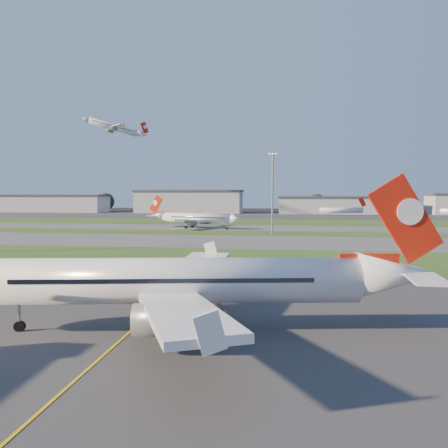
% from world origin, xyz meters
% --- Properties ---
extents(ground, '(700.00, 700.00, 0.00)m').
position_xyz_m(ground, '(0.00, 0.00, 0.00)').
color(ground, black).
rests_on(ground, ground).
extents(apron_near, '(300.00, 70.00, 0.01)m').
position_xyz_m(apron_near, '(0.00, 0.00, 0.01)').
color(apron_near, '#333335').
rests_on(apron_near, ground).
extents(grass_strip_a, '(300.00, 34.00, 0.01)m').
position_xyz_m(grass_strip_a, '(0.00, 52.00, 0.01)').
color(grass_strip_a, '#244818').
rests_on(grass_strip_a, ground).
extents(taxiway_a, '(300.00, 32.00, 0.01)m').
position_xyz_m(taxiway_a, '(0.00, 85.00, 0.01)').
color(taxiway_a, '#515154').
rests_on(taxiway_a, ground).
extents(grass_strip_b, '(300.00, 18.00, 0.01)m').
position_xyz_m(grass_strip_b, '(0.00, 110.00, 0.01)').
color(grass_strip_b, '#244818').
rests_on(grass_strip_b, ground).
extents(taxiway_b, '(300.00, 26.00, 0.01)m').
position_xyz_m(taxiway_b, '(0.00, 132.00, 0.01)').
color(taxiway_b, '#515154').
rests_on(taxiway_b, ground).
extents(grass_strip_c, '(300.00, 40.00, 0.01)m').
position_xyz_m(grass_strip_c, '(0.00, 165.00, 0.01)').
color(grass_strip_c, '#244818').
rests_on(grass_strip_c, ground).
extents(apron_far, '(400.00, 80.00, 0.01)m').
position_xyz_m(apron_far, '(0.00, 225.00, 0.01)').
color(apron_far, '#333335').
rests_on(apron_far, ground).
extents(yellow_line, '(0.25, 60.00, 0.02)m').
position_xyz_m(yellow_line, '(5.00, 0.00, 0.00)').
color(yellow_line, gold).
rests_on(yellow_line, ground).
extents(airliner_parked, '(41.93, 35.28, 13.16)m').
position_xyz_m(airliner_parked, '(9.60, 8.20, 4.62)').
color(airliner_parked, white).
rests_on(airliner_parked, ground).
extents(airliner_taxiing, '(33.99, 28.60, 10.90)m').
position_xyz_m(airliner_taxiing, '(-13.59, 126.54, 3.83)').
color(airliner_taxiing, white).
rests_on(airliner_taxiing, ground).
extents(airliner_departing, '(30.20, 26.18, 10.97)m').
position_xyz_m(airliner_departing, '(-79.72, 212.23, 51.04)').
color(airliner_departing, white).
extents(mini_jet_near, '(27.47, 11.87, 9.48)m').
position_xyz_m(mini_jet_near, '(51.28, 227.59, 3.28)').
color(mini_jet_near, white).
rests_on(mini_jet_near, ground).
extents(light_mast_centre, '(3.20, 0.70, 25.80)m').
position_xyz_m(light_mast_centre, '(15.00, 108.00, 14.81)').
color(light_mast_centre, gray).
rests_on(light_mast_centre, ground).
extents(hangar_far_west, '(91.80, 23.00, 12.20)m').
position_xyz_m(hangar_far_west, '(-150.00, 255.00, 6.14)').
color(hangar_far_west, gray).
rests_on(hangar_far_west, ground).
extents(hangar_west, '(71.40, 23.00, 15.20)m').
position_xyz_m(hangar_west, '(-45.00, 255.00, 7.64)').
color(hangar_west, gray).
rests_on(hangar_west, ground).
extents(hangar_east, '(81.60, 23.00, 11.20)m').
position_xyz_m(hangar_east, '(55.00, 255.00, 5.64)').
color(hangar_east, gray).
rests_on(hangar_east, ground).
extents(tree_far_west, '(11.00, 11.00, 12.00)m').
position_xyz_m(tree_far_west, '(-190.00, 268.00, 6.49)').
color(tree_far_west, black).
rests_on(tree_far_west, ground).
extents(tree_west, '(12.10, 12.10, 13.20)m').
position_xyz_m(tree_west, '(-110.00, 270.00, 7.14)').
color(tree_west, black).
rests_on(tree_west, ground).
extents(tree_mid_west, '(9.90, 9.90, 10.80)m').
position_xyz_m(tree_mid_west, '(-20.00, 266.00, 5.84)').
color(tree_mid_west, black).
rests_on(tree_mid_west, ground).
extents(tree_mid_east, '(11.55, 11.55, 12.60)m').
position_xyz_m(tree_mid_east, '(40.00, 269.00, 6.81)').
color(tree_mid_east, black).
rests_on(tree_mid_east, ground).
extents(tree_east, '(10.45, 10.45, 11.40)m').
position_xyz_m(tree_east, '(115.00, 267.00, 6.16)').
color(tree_east, black).
rests_on(tree_east, ground).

